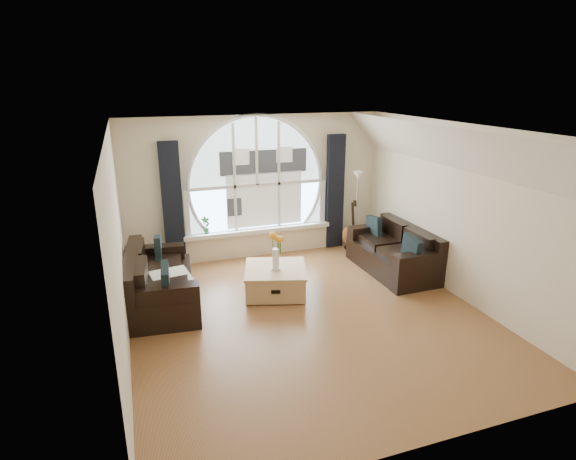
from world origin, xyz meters
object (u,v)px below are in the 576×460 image
(coffee_chest, at_px, (275,279))
(guitar, at_px, (351,225))
(vase_flowers, at_px, (276,246))
(potted_plant, at_px, (206,225))
(floor_lamp, at_px, (356,211))
(sofa_left, at_px, (160,280))
(sofa_right, at_px, (393,250))

(coffee_chest, height_order, guitar, guitar)
(vase_flowers, height_order, potted_plant, vase_flowers)
(coffee_chest, bearing_deg, floor_lamp, 50.84)
(floor_lamp, xyz_separation_m, guitar, (-0.11, -0.03, -0.27))
(coffee_chest, distance_m, potted_plant, 1.99)
(floor_lamp, height_order, guitar, floor_lamp)
(sofa_left, distance_m, sofa_right, 4.04)
(potted_plant, bearing_deg, sofa_left, -122.38)
(sofa_left, height_order, sofa_right, sofa_left)
(vase_flowers, xyz_separation_m, guitar, (2.07, 1.48, -0.29))
(coffee_chest, height_order, vase_flowers, vase_flowers)
(vase_flowers, xyz_separation_m, potted_plant, (-0.80, 1.81, -0.11))
(sofa_left, xyz_separation_m, sofa_right, (4.04, -0.05, 0.00))
(coffee_chest, bearing_deg, guitar, 51.76)
(potted_plant, bearing_deg, vase_flowers, -66.28)
(sofa_left, height_order, vase_flowers, vase_flowers)
(sofa_left, bearing_deg, coffee_chest, -1.06)
(floor_lamp, bearing_deg, vase_flowers, -145.28)
(sofa_left, bearing_deg, guitar, 23.21)
(floor_lamp, xyz_separation_m, potted_plant, (-2.98, 0.30, -0.08))
(sofa_right, height_order, coffee_chest, sofa_right)
(sofa_left, bearing_deg, floor_lamp, 23.10)
(floor_lamp, bearing_deg, sofa_left, -162.61)
(vase_flowers, height_order, floor_lamp, floor_lamp)
(coffee_chest, relative_size, guitar, 0.91)
(coffee_chest, xyz_separation_m, guitar, (2.06, 1.42, 0.29))
(guitar, bearing_deg, coffee_chest, -139.17)
(sofa_left, relative_size, vase_flowers, 2.74)
(sofa_left, relative_size, potted_plant, 5.72)
(sofa_left, relative_size, guitar, 1.81)
(guitar, xyz_separation_m, potted_plant, (-2.87, 0.33, 0.19))
(floor_lamp, relative_size, potted_plant, 4.77)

